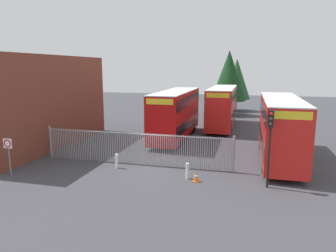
# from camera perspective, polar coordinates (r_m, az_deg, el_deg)

# --- Properties ---
(ground_plane) EXTENTS (100.00, 100.00, 0.00)m
(ground_plane) POSITION_cam_1_polar(r_m,az_deg,el_deg) (28.80, 2.01, -2.50)
(ground_plane) COLOR #3D3D42
(depot_building_brick) EXTENTS (7.46, 14.62, 7.49)m
(depot_building_brick) POSITION_cam_1_polar(r_m,az_deg,el_deg) (29.12, -24.81, 4.15)
(depot_building_brick) COLOR brown
(depot_building_brick) RESTS_ON ground
(palisade_fence) EXTENTS (13.30, 0.14, 2.35)m
(palisade_fence) POSITION_cam_1_polar(r_m,az_deg,el_deg) (21.42, -6.02, -3.91)
(palisade_fence) COLOR gray
(palisade_fence) RESTS_ON ground
(double_decker_bus_near_gate) EXTENTS (2.54, 10.81, 4.42)m
(double_decker_bus_near_gate) POSITION_cam_1_polar(r_m,az_deg,el_deg) (23.54, 19.81, -0.06)
(double_decker_bus_near_gate) COLOR red
(double_decker_bus_near_gate) RESTS_ON ground
(double_decker_bus_behind_fence_left) EXTENTS (2.54, 10.81, 4.42)m
(double_decker_bus_behind_fence_left) POSITION_cam_1_polar(r_m,az_deg,el_deg) (28.99, 1.43, 2.47)
(double_decker_bus_behind_fence_left) COLOR #B70C0C
(double_decker_bus_behind_fence_left) RESTS_ON ground
(double_decker_bus_behind_fence_right) EXTENTS (2.54, 10.81, 4.42)m
(double_decker_bus_behind_fence_right) POSITION_cam_1_polar(r_m,az_deg,el_deg) (34.81, 9.88, 3.68)
(double_decker_bus_behind_fence_right) COLOR red
(double_decker_bus_behind_fence_right) RESTS_ON ground
(bollard_near_left) EXTENTS (0.20, 0.20, 0.95)m
(bollard_near_left) POSITION_cam_1_polar(r_m,az_deg,el_deg) (20.96, -9.34, -6.31)
(bollard_near_left) COLOR silver
(bollard_near_left) RESTS_ON ground
(bollard_center_front) EXTENTS (0.20, 0.20, 0.95)m
(bollard_center_front) POSITION_cam_1_polar(r_m,az_deg,el_deg) (18.81, 3.54, -8.17)
(bollard_center_front) COLOR silver
(bollard_center_front) RESTS_ON ground
(traffic_cone_by_gate) EXTENTS (0.34, 0.34, 0.59)m
(traffic_cone_by_gate) POSITION_cam_1_polar(r_m,az_deg,el_deg) (18.44, 5.13, -9.20)
(traffic_cone_by_gate) COLOR orange
(traffic_cone_by_gate) RESTS_ON ground
(speed_limit_sign_post) EXTENTS (0.60, 0.14, 2.40)m
(speed_limit_sign_post) POSITION_cam_1_polar(r_m,az_deg,el_deg) (21.14, -27.13, -3.56)
(speed_limit_sign_post) COLOR slate
(speed_limit_sign_post) RESTS_ON ground
(traffic_light_kerbside) EXTENTS (0.28, 0.33, 4.30)m
(traffic_light_kerbside) POSITION_cam_1_polar(r_m,az_deg,el_deg) (17.63, 18.10, -1.51)
(traffic_light_kerbside) COLOR black
(traffic_light_kerbside) RESTS_ON ground
(tree_tall_back) EXTENTS (4.78, 4.78, 8.87)m
(tree_tall_back) POSITION_cam_1_polar(r_m,az_deg,el_deg) (44.12, 11.03, 9.01)
(tree_tall_back) COLOR #4C3823
(tree_tall_back) RESTS_ON ground
(tree_short_side) EXTENTS (4.23, 4.23, 7.86)m
(tree_short_side) POSITION_cam_1_polar(r_m,az_deg,el_deg) (48.83, 12.38, 8.37)
(tree_short_side) COLOR #4C3823
(tree_short_side) RESTS_ON ground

